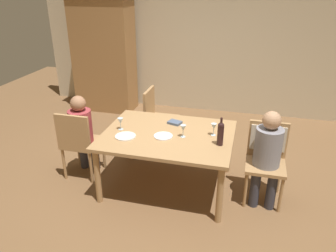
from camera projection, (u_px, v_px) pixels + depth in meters
ground_plane at (168, 185)px, 4.18m from camera, size 10.00×10.00×0.00m
rear_room_partition at (206, 40)px, 6.08m from camera, size 6.40×0.12×2.70m
armoire_cabinet at (104, 53)px, 6.21m from camera, size 1.18×0.62×2.18m
dining_table at (168, 139)px, 3.91m from camera, size 1.53×1.19×0.73m
chair_right_end at (267, 150)px, 3.78m from camera, size 0.44×0.46×0.92m
chair_left_end at (79, 140)px, 4.14m from camera, size 0.44×0.44×0.92m
chair_far_left at (157, 115)px, 4.91m from camera, size 0.44×0.44×0.92m
person_woman_host at (267, 152)px, 3.62m from camera, size 0.30×0.35×1.12m
person_man_bearded at (82, 129)px, 4.20m from camera, size 0.29×0.33×1.10m
wine_bottle_tall_green at (221, 133)px, 3.56m from camera, size 0.07×0.07×0.32m
wine_glass_near_left at (120, 121)px, 3.94m from camera, size 0.07×0.07×0.15m
wine_glass_centre at (183, 129)px, 3.76m from camera, size 0.07×0.07×0.15m
wine_glass_near_right at (214, 127)px, 3.79m from camera, size 0.07×0.07×0.15m
dinner_plate_host at (125, 136)px, 3.80m from camera, size 0.24×0.24×0.01m
dinner_plate_guest_left at (163, 136)px, 3.80m from camera, size 0.22×0.22×0.01m
folded_napkin at (175, 122)px, 4.14m from camera, size 0.19×0.16×0.03m
handbag at (184, 143)px, 4.99m from camera, size 0.16×0.30×0.22m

